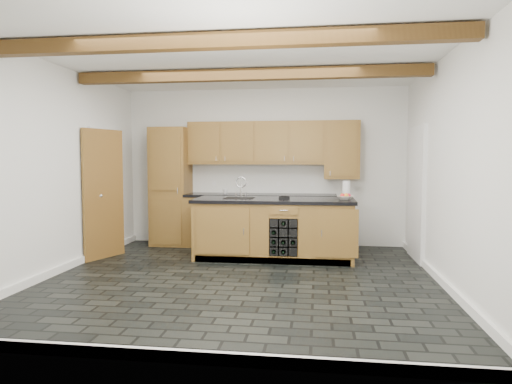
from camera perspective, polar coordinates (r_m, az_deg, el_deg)
ground at (r=5.99m, az=-1.86°, el=-10.75°), size 5.00×5.00×0.00m
room_shell at (r=6.33m, az=-1.86°, el=4.01°), size 5.01×5.00×5.00m
back_cabinetry at (r=8.08m, az=-1.86°, el=0.13°), size 3.65×0.62×2.20m
island at (r=7.10m, az=2.31°, el=-4.58°), size 2.48×0.96×0.93m
faucet at (r=7.17m, az=-2.08°, el=-0.48°), size 0.45×0.40×0.34m
kitchen_scale at (r=7.00m, az=3.53°, el=-0.68°), size 0.17×0.11×0.05m
fruit_bowl at (r=7.00m, az=11.08°, el=-0.70°), size 0.30×0.30×0.06m
fruit_cluster at (r=7.00m, az=11.08°, el=-0.44°), size 0.16×0.17×0.07m
paper_towel at (r=7.39m, az=11.22°, el=0.34°), size 0.12×0.12×0.27m
mug at (r=8.15m, az=-3.89°, el=0.10°), size 0.11×0.11×0.08m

